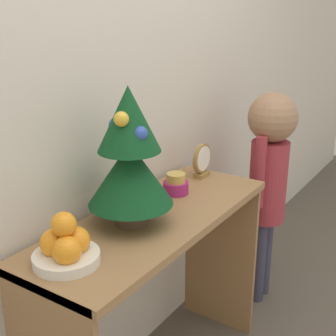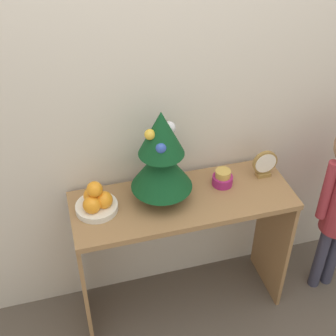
{
  "view_description": "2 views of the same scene",
  "coord_description": "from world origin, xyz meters",
  "px_view_note": "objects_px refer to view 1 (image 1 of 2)",
  "views": [
    {
      "loc": [
        -1.25,
        -0.68,
        1.49
      ],
      "look_at": [
        0.07,
        0.19,
        0.94
      ],
      "focal_mm": 50.0,
      "sensor_mm": 36.0,
      "label": 1
    },
    {
      "loc": [
        -0.52,
        -1.41,
        2.25
      ],
      "look_at": [
        -0.07,
        0.21,
        0.97
      ],
      "focal_mm": 50.0,
      "sensor_mm": 36.0,
      "label": 2
    }
  ],
  "objects_px": {
    "mini_tree": "(130,156)",
    "desk_clock": "(202,161)",
    "fruit_bowl": "(66,247)",
    "child_figure": "(269,165)",
    "singing_bowl": "(176,185)"
  },
  "relations": [
    {
      "from": "fruit_bowl",
      "to": "singing_bowl",
      "type": "height_order",
      "value": "fruit_bowl"
    },
    {
      "from": "fruit_bowl",
      "to": "desk_clock",
      "type": "xyz_separation_m",
      "value": [
        0.85,
        0.03,
        0.02
      ]
    },
    {
      "from": "fruit_bowl",
      "to": "desk_clock",
      "type": "height_order",
      "value": "fruit_bowl"
    },
    {
      "from": "desk_clock",
      "to": "mini_tree",
      "type": "bearing_deg",
      "value": -177.07
    },
    {
      "from": "fruit_bowl",
      "to": "mini_tree",
      "type": "bearing_deg",
      "value": 0.58
    },
    {
      "from": "mini_tree",
      "to": "desk_clock",
      "type": "relative_size",
      "value": 3.2
    },
    {
      "from": "mini_tree",
      "to": "desk_clock",
      "type": "height_order",
      "value": "mini_tree"
    },
    {
      "from": "child_figure",
      "to": "singing_bowl",
      "type": "bearing_deg",
      "value": 166.7
    },
    {
      "from": "mini_tree",
      "to": "fruit_bowl",
      "type": "relative_size",
      "value": 2.42
    },
    {
      "from": "singing_bowl",
      "to": "mini_tree",
      "type": "bearing_deg",
      "value": -176.42
    },
    {
      "from": "desk_clock",
      "to": "child_figure",
      "type": "height_order",
      "value": "child_figure"
    },
    {
      "from": "fruit_bowl",
      "to": "singing_bowl",
      "type": "xyz_separation_m",
      "value": [
        0.63,
        0.02,
        -0.02
      ]
    },
    {
      "from": "fruit_bowl",
      "to": "child_figure",
      "type": "bearing_deg",
      "value": -5.69
    },
    {
      "from": "fruit_bowl",
      "to": "desk_clock",
      "type": "relative_size",
      "value": 1.32
    },
    {
      "from": "mini_tree",
      "to": "singing_bowl",
      "type": "height_order",
      "value": "mini_tree"
    }
  ]
}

